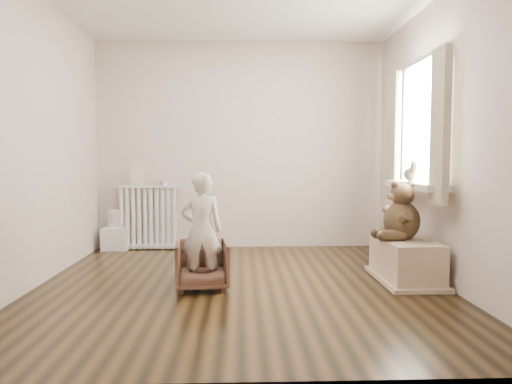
{
  "coord_description": "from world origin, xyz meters",
  "views": [
    {
      "loc": [
        -0.01,
        -4.01,
        1.11
      ],
      "look_at": [
        0.15,
        0.45,
        0.8
      ],
      "focal_mm": 32.0,
      "sensor_mm": 36.0,
      "label": 1
    }
  ],
  "objects_px": {
    "child": "(201,231)",
    "teddy_bear": "(402,209)",
    "armchair": "(202,265)",
    "plush_cat": "(412,172)",
    "toy_vanity": "(116,228)",
    "toy_bench": "(406,259)",
    "radiator": "(148,218)"
  },
  "relations": [
    {
      "from": "plush_cat",
      "to": "toy_vanity",
      "type": "bearing_deg",
      "value": -179.95
    },
    {
      "from": "toy_vanity",
      "to": "teddy_bear",
      "type": "bearing_deg",
      "value": -27.71
    },
    {
      "from": "plush_cat",
      "to": "armchair",
      "type": "bearing_deg",
      "value": -145.11
    },
    {
      "from": "radiator",
      "to": "toy_bench",
      "type": "height_order",
      "value": "radiator"
    },
    {
      "from": "radiator",
      "to": "child",
      "type": "relative_size",
      "value": 0.81
    },
    {
      "from": "radiator",
      "to": "armchair",
      "type": "distance_m",
      "value": 1.97
    },
    {
      "from": "radiator",
      "to": "armchair",
      "type": "height_order",
      "value": "radiator"
    },
    {
      "from": "toy_vanity",
      "to": "teddy_bear",
      "type": "xyz_separation_m",
      "value": [
        3.02,
        -1.59,
        0.4
      ]
    },
    {
      "from": "radiator",
      "to": "teddy_bear",
      "type": "xyz_separation_m",
      "value": [
        2.63,
        -1.62,
        0.28
      ]
    },
    {
      "from": "radiator",
      "to": "plush_cat",
      "type": "xyz_separation_m",
      "value": [
        2.82,
        -1.34,
        0.61
      ]
    },
    {
      "from": "teddy_bear",
      "to": "plush_cat",
      "type": "xyz_separation_m",
      "value": [
        0.19,
        0.28,
        0.33
      ]
    },
    {
      "from": "toy_vanity",
      "to": "armchair",
      "type": "height_order",
      "value": "toy_vanity"
    },
    {
      "from": "toy_bench",
      "to": "teddy_bear",
      "type": "bearing_deg",
      "value": -156.06
    },
    {
      "from": "child",
      "to": "toy_bench",
      "type": "height_order",
      "value": "child"
    },
    {
      "from": "armchair",
      "to": "plush_cat",
      "type": "bearing_deg",
      "value": 7.03
    },
    {
      "from": "toy_vanity",
      "to": "armchair",
      "type": "distance_m",
      "value": 2.14
    },
    {
      "from": "child",
      "to": "teddy_bear",
      "type": "distance_m",
      "value": 1.82
    },
    {
      "from": "radiator",
      "to": "child",
      "type": "xyz_separation_m",
      "value": [
        0.82,
        -1.84,
        0.12
      ]
    },
    {
      "from": "teddy_bear",
      "to": "toy_vanity",
      "type": "bearing_deg",
      "value": 148.02
    },
    {
      "from": "radiator",
      "to": "plush_cat",
      "type": "height_order",
      "value": "plush_cat"
    },
    {
      "from": "toy_bench",
      "to": "plush_cat",
      "type": "xyz_separation_m",
      "value": [
        0.14,
        0.26,
        0.8
      ]
    },
    {
      "from": "armchair",
      "to": "teddy_bear",
      "type": "distance_m",
      "value": 1.87
    },
    {
      "from": "toy_vanity",
      "to": "teddy_bear",
      "type": "height_order",
      "value": "teddy_bear"
    },
    {
      "from": "child",
      "to": "teddy_bear",
      "type": "xyz_separation_m",
      "value": [
        1.8,
        0.22,
        0.16
      ]
    },
    {
      "from": "radiator",
      "to": "teddy_bear",
      "type": "height_order",
      "value": "teddy_bear"
    },
    {
      "from": "plush_cat",
      "to": "radiator",
      "type": "bearing_deg",
      "value": 176.82
    },
    {
      "from": "radiator",
      "to": "child",
      "type": "height_order",
      "value": "child"
    },
    {
      "from": "toy_bench",
      "to": "child",
      "type": "bearing_deg",
      "value": -172.51
    },
    {
      "from": "teddy_bear",
      "to": "plush_cat",
      "type": "relative_size",
      "value": 2.13
    },
    {
      "from": "toy_vanity",
      "to": "child",
      "type": "xyz_separation_m",
      "value": [
        1.21,
        -1.81,
        0.24
      ]
    },
    {
      "from": "toy_vanity",
      "to": "child",
      "type": "distance_m",
      "value": 2.19
    },
    {
      "from": "toy_vanity",
      "to": "teddy_bear",
      "type": "distance_m",
      "value": 3.43
    }
  ]
}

